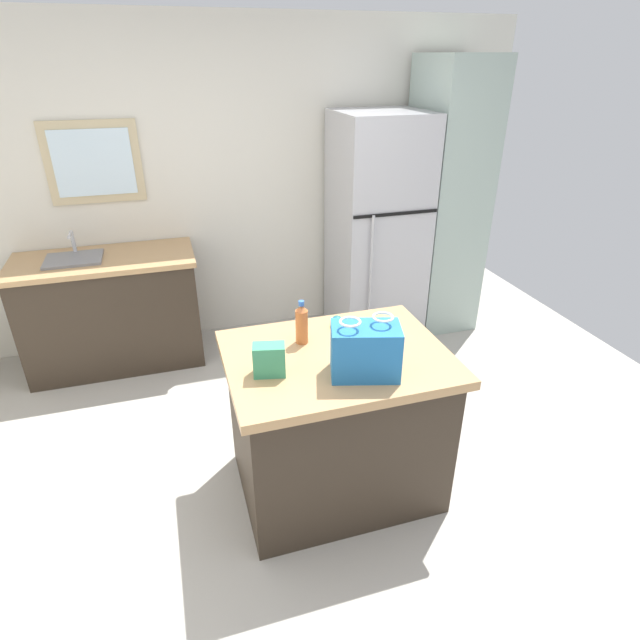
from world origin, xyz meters
name	(u,v)px	position (x,y,z in m)	size (l,w,h in m)	color
ground	(308,495)	(0.00, 0.00, 0.00)	(5.97, 5.97, 0.00)	#ADA89E
back_wall	(230,186)	(-0.02, 2.26, 1.28)	(4.98, 0.13, 2.56)	silver
kitchen_island	(336,422)	(0.18, 0.05, 0.45)	(1.14, 0.87, 0.89)	#33281E
refrigerator	(377,229)	(1.14, 1.83, 0.94)	(0.71, 0.74, 1.87)	#B7B7BC
tall_cabinet	(446,200)	(1.78, 1.83, 1.14)	(0.52, 0.67, 2.27)	#9EB2A8
sink_counter	(112,310)	(-1.07, 1.88, 0.46)	(1.33, 0.64, 1.09)	#33281E
shopping_bag	(365,351)	(0.25, -0.16, 1.02)	(0.36, 0.28, 0.30)	#236BAD
small_box	(269,360)	(-0.19, -0.03, 0.97)	(0.15, 0.09, 0.16)	#388E66
bottle	(302,324)	(0.04, 0.22, 1.00)	(0.07, 0.07, 0.24)	#C66633
ear_defenders	(345,327)	(0.31, 0.28, 0.91)	(0.20, 0.20, 0.06)	black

